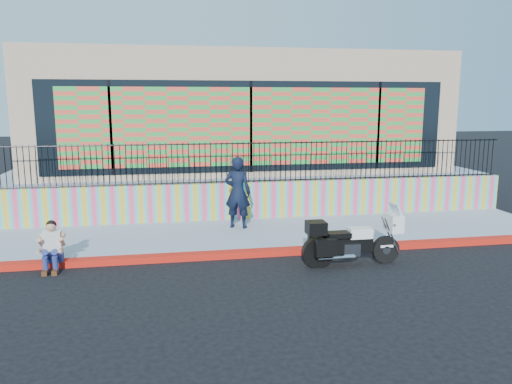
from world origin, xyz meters
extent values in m
plane|color=black|center=(0.00, 0.00, 0.00)|extent=(90.00, 90.00, 0.00)
cube|color=red|center=(0.00, 0.00, 0.07)|extent=(16.00, 0.30, 0.15)
cube|color=#8D96AA|center=(0.00, 1.65, 0.07)|extent=(16.00, 3.00, 0.15)
cube|color=#FF4373|center=(0.00, 3.25, 0.70)|extent=(16.00, 0.20, 1.10)
cube|color=#8D96AA|center=(0.00, 8.35, 0.62)|extent=(16.00, 10.00, 1.25)
cube|color=tan|center=(0.00, 8.15, 3.25)|extent=(14.00, 8.00, 4.00)
cube|color=black|center=(0.00, 4.13, 2.85)|extent=(12.60, 0.04, 2.80)
cube|color=#EC4A34|center=(0.00, 4.10, 2.85)|extent=(11.48, 0.02, 2.40)
cylinder|color=black|center=(2.23, -1.01, 0.31)|extent=(0.62, 0.13, 0.62)
cylinder|color=black|center=(0.62, -1.01, 0.31)|extent=(0.62, 0.13, 0.62)
cube|color=black|center=(1.42, -1.01, 0.47)|extent=(0.90, 0.26, 0.32)
cube|color=silver|center=(1.38, -1.01, 0.38)|extent=(0.38, 0.32, 0.28)
cube|color=white|center=(1.59, -1.01, 0.74)|extent=(0.52, 0.30, 0.23)
cube|color=black|center=(1.09, -1.01, 0.72)|extent=(0.52, 0.32, 0.11)
cube|color=white|center=(2.40, -1.01, 0.93)|extent=(0.28, 0.49, 0.40)
cube|color=silver|center=(2.43, -1.01, 1.23)|extent=(0.17, 0.43, 0.32)
cube|color=black|center=(0.57, -1.01, 0.90)|extent=(0.42, 0.40, 0.28)
cube|color=black|center=(0.71, -1.30, 0.52)|extent=(0.45, 0.17, 0.38)
cube|color=black|center=(0.71, -0.73, 0.52)|extent=(0.45, 0.17, 0.38)
cube|color=white|center=(2.23, -1.01, 0.41)|extent=(0.30, 0.15, 0.06)
imported|color=black|center=(-0.70, 2.20, 1.15)|extent=(0.85, 0.72, 1.99)
cube|color=navy|center=(-5.12, -0.04, 0.24)|extent=(0.36, 0.28, 0.18)
cube|color=silver|center=(-5.12, -0.08, 0.59)|extent=(0.38, 0.27, 0.54)
sphere|color=tan|center=(-5.12, -0.12, 0.95)|extent=(0.21, 0.21, 0.21)
cube|color=#472814|center=(-5.22, -0.48, 0.05)|extent=(0.11, 0.26, 0.10)
cube|color=#472814|center=(-5.02, -0.48, 0.05)|extent=(0.11, 0.26, 0.10)
camera|label=1|loc=(-2.60, -11.22, 3.63)|focal=35.00mm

